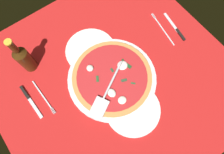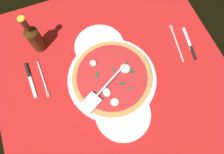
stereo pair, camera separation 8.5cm
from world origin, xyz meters
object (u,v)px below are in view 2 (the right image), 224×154
at_px(beer_bottle, 34,38).
at_px(place_setting_near, 36,78).
at_px(dinner_plate_left, 99,46).
at_px(dinner_plate_right, 123,114).
at_px(place_setting_far, 184,45).
at_px(pizza, 112,77).
at_px(pizza_server, 101,91).

bearing_deg(beer_bottle, place_setting_near, -20.91).
height_order(dinner_plate_left, dinner_plate_right, same).
height_order(dinner_plate_right, place_setting_far, place_setting_far).
xyz_separation_m(pizza, place_setting_near, (-0.13, -0.34, -0.02)).
bearing_deg(place_setting_near, dinner_plate_left, 96.85).
bearing_deg(place_setting_far, pizza_server, 110.10).
height_order(dinner_plate_right, pizza, pizza).
bearing_deg(pizza, beer_bottle, -135.91).
bearing_deg(dinner_plate_right, place_setting_near, -133.14).
distance_m(dinner_plate_left, pizza_server, 0.25).
distance_m(dinner_plate_left, dinner_plate_right, 0.36).
bearing_deg(beer_bottle, dinner_plate_left, 69.47).
bearing_deg(dinner_plate_right, pizza, 175.45).
bearing_deg(pizza, pizza_server, -53.49).
bearing_deg(beer_bottle, pizza, 44.09).
bearing_deg(dinner_plate_right, dinner_plate_left, 177.57).
height_order(pizza, place_setting_near, pizza).
relative_size(pizza_server, place_setting_far, 1.18).
distance_m(place_setting_near, place_setting_far, 0.74).
bearing_deg(pizza_server, dinner_plate_left, -135.69).
xyz_separation_m(pizza, beer_bottle, (-0.29, -0.28, 0.07)).
distance_m(pizza, beer_bottle, 0.40).
xyz_separation_m(pizza, place_setting_far, (-0.04, 0.40, -0.02)).
xyz_separation_m(dinner_plate_right, place_setting_far, (-0.21, 0.42, -0.00)).
height_order(dinner_plate_left, beer_bottle, beer_bottle).
height_order(pizza, beer_bottle, beer_bottle).
xyz_separation_m(dinner_plate_left, place_setting_far, (0.14, 0.40, -0.00)).
distance_m(pizza, place_setting_near, 0.36).
distance_m(dinner_plate_right, pizza, 0.18).
bearing_deg(dinner_plate_left, beer_bottle, -110.53).
bearing_deg(pizza, dinner_plate_right, -4.55).
distance_m(pizza_server, place_setting_near, 0.33).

